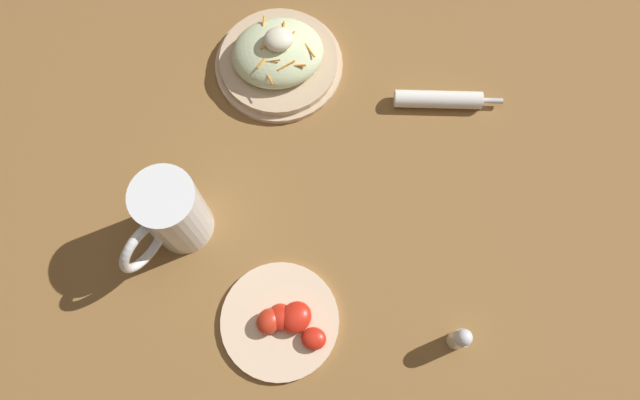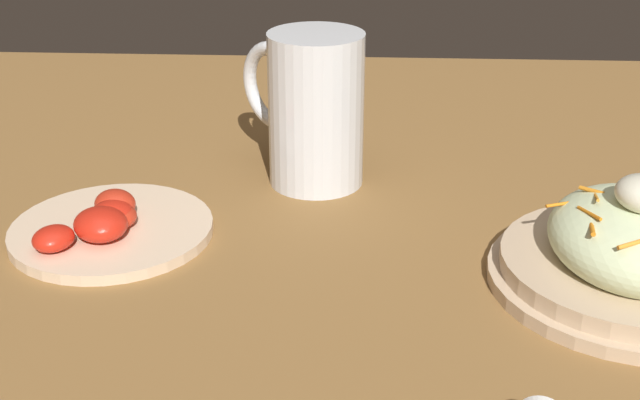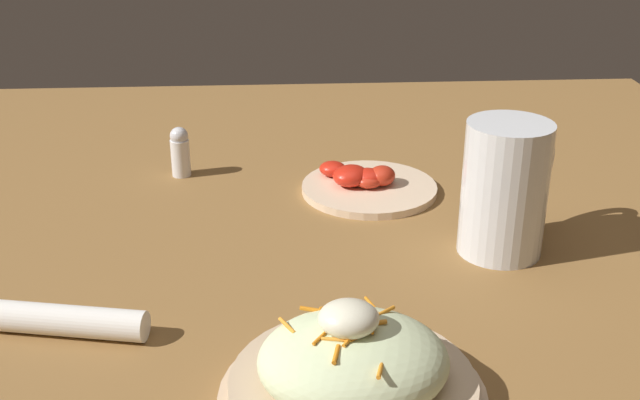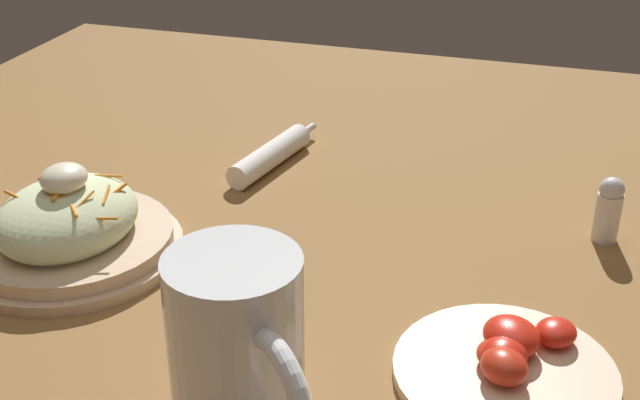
% 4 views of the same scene
% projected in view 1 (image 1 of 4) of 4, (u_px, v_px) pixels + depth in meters
% --- Properties ---
extents(ground_plane, '(1.43, 1.43, 0.00)m').
position_uv_depth(ground_plane, '(335.00, 201.00, 0.97)').
color(ground_plane, olive).
extents(salad_plate, '(0.23, 0.23, 0.10)m').
position_uv_depth(salad_plate, '(278.00, 57.00, 1.02)').
color(salad_plate, '#D1B28E').
rests_on(salad_plate, ground_plane).
extents(beer_mug, '(0.13, 0.13, 0.16)m').
position_uv_depth(beer_mug, '(174.00, 216.00, 0.89)').
color(beer_mug, white).
rests_on(beer_mug, ground_plane).
extents(napkin_roll, '(0.19, 0.06, 0.03)m').
position_uv_depth(napkin_roll, '(439.00, 99.00, 1.01)').
color(napkin_roll, white).
rests_on(napkin_roll, ground_plane).
extents(tomato_plate, '(0.18, 0.18, 0.04)m').
position_uv_depth(tomato_plate, '(283.00, 321.00, 0.90)').
color(tomato_plate, beige).
rests_on(tomato_plate, ground_plane).
extents(salt_shaker, '(0.03, 0.03, 0.07)m').
position_uv_depth(salt_shaker, '(460.00, 339.00, 0.87)').
color(salt_shaker, white).
rests_on(salt_shaker, ground_plane).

